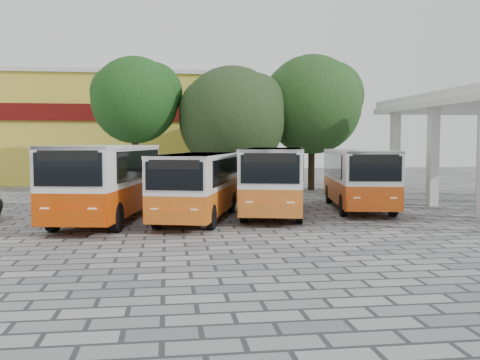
{
  "coord_description": "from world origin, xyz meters",
  "views": [
    {
      "loc": [
        -4.9,
        -18.12,
        3.06
      ],
      "look_at": [
        -1.87,
        3.92,
        1.5
      ],
      "focal_mm": 40.0,
      "sensor_mm": 36.0,
      "label": 1
    }
  ],
  "objects": [
    {
      "name": "bus_far_left",
      "position": [
        -7.22,
        3.17,
        1.71
      ],
      "size": [
        3.95,
        8.55,
        2.95
      ],
      "rotation": [
        0.0,
        0.0,
        -0.19
      ],
      "color": "#C53A00",
      "rests_on": "ground"
    },
    {
      "name": "tree_left",
      "position": [
        -6.69,
        14.47,
        5.75
      ],
      "size": [
        5.43,
        5.17,
        8.17
      ],
      "color": "#342215",
      "rests_on": "ground"
    },
    {
      "name": "bus_centre_right",
      "position": [
        -0.39,
        4.19,
        1.63
      ],
      "size": [
        4.1,
        8.23,
        2.82
      ],
      "rotation": [
        0.0,
        0.0,
        -0.23
      ],
      "color": "#C6641B",
      "rests_on": "ground"
    },
    {
      "name": "ground",
      "position": [
        0.0,
        0.0,
        0.0
      ],
      "size": [
        90.0,
        90.0,
        0.0
      ],
      "primitive_type": "plane",
      "color": "slate",
      "rests_on": "ground"
    },
    {
      "name": "tree_middle",
      "position": [
        -0.84,
        14.33,
        4.69
      ],
      "size": [
        6.79,
        6.46,
        7.7
      ],
      "color": "#4A2C18",
      "rests_on": "ground"
    },
    {
      "name": "tree_right",
      "position": [
        4.43,
        15.4,
        5.7
      ],
      "size": [
        6.66,
        6.34,
        8.66
      ],
      "color": "black",
      "rests_on": "ground"
    },
    {
      "name": "bus_far_right",
      "position": [
        3.8,
        5.36,
        1.58
      ],
      "size": [
        3.61,
        7.89,
        2.72
      ],
      "rotation": [
        0.0,
        0.0,
        -0.18
      ],
      "color": "#C5440B",
      "rests_on": "ground"
    },
    {
      "name": "shophouse_block",
      "position": [
        -11.0,
        25.99,
        4.16
      ],
      "size": [
        20.4,
        10.4,
        8.3
      ],
      "color": "gold",
      "rests_on": "ground"
    },
    {
      "name": "bus_centre_left",
      "position": [
        -3.68,
        2.92,
        1.51
      ],
      "size": [
        4.08,
        7.69,
        2.62
      ],
      "rotation": [
        0.0,
        0.0,
        -0.27
      ],
      "color": "#D45F12",
      "rests_on": "ground"
    }
  ]
}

